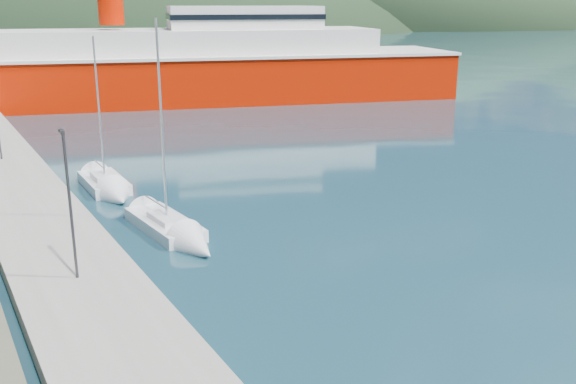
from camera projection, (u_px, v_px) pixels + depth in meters
quay at (35, 216)px, 34.85m from camera, size 5.00×88.00×0.80m
lamp_posts at (72, 203)px, 24.85m from camera, size 0.15×49.22×6.06m
sailboat_near at (181, 236)px, 32.20m from camera, size 2.77×8.26×11.68m
sailboat_mid at (111, 190)px, 39.95m from camera, size 2.38×7.18×10.51m
ferry at (193, 68)px, 77.39m from camera, size 65.55×31.14×12.77m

